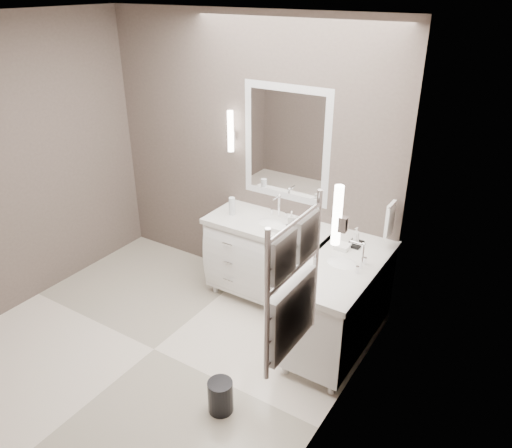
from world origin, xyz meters
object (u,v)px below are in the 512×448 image
Objects in this scene: vanity_right at (339,300)px; towel_ladder at (292,292)px; waste_bin at (220,396)px; vanity_back at (270,256)px.

towel_ladder reaches higher than vanity_right.
vanity_right is 1.26m from waste_bin.
towel_ladder is (1.10, -1.63, 0.91)m from vanity_back.
vanity_back is at bearing 159.62° from vanity_right.
towel_ladder is 1.43m from waste_bin.
towel_ladder reaches higher than waste_bin.
towel_ladder is (0.23, -1.30, 0.91)m from vanity_right.
waste_bin is at bearing 165.98° from towel_ladder.
vanity_back is 4.67× the size of waste_bin.
vanity_right is at bearing 99.84° from towel_ladder.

